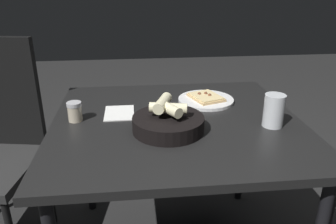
% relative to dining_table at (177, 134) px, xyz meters
% --- Properties ---
extents(dining_table, '(0.91, 0.97, 0.70)m').
position_rel_dining_table_xyz_m(dining_table, '(0.00, 0.00, 0.00)').
color(dining_table, black).
rests_on(dining_table, ground).
extents(pizza_plate, '(0.25, 0.25, 0.04)m').
position_rel_dining_table_xyz_m(pizza_plate, '(0.19, -0.16, 0.07)').
color(pizza_plate, white).
rests_on(pizza_plate, dining_table).
extents(bread_basket, '(0.26, 0.26, 0.12)m').
position_rel_dining_table_xyz_m(bread_basket, '(-0.09, 0.04, 0.10)').
color(bread_basket, black).
rests_on(bread_basket, dining_table).
extents(beer_glass, '(0.08, 0.08, 0.12)m').
position_rel_dining_table_xyz_m(beer_glass, '(-0.10, -0.35, 0.12)').
color(beer_glass, silver).
rests_on(beer_glass, dining_table).
extents(pepper_shaker, '(0.06, 0.06, 0.08)m').
position_rel_dining_table_xyz_m(pepper_shaker, '(0.03, 0.40, 0.10)').
color(pepper_shaker, '#BFB299').
rests_on(pepper_shaker, dining_table).
extents(napkin, '(0.16, 0.12, 0.00)m').
position_rel_dining_table_xyz_m(napkin, '(0.09, 0.23, 0.07)').
color(napkin, white).
rests_on(napkin, dining_table).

